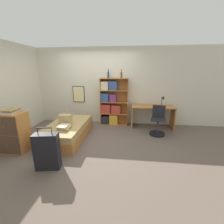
% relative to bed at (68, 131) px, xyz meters
% --- Properties ---
extents(ground_plane, '(14.00, 14.00, 0.00)m').
position_rel_bed_xyz_m(ground_plane, '(0.61, -0.02, -0.21)').
color(ground_plane, '#66564C').
extents(wall_back, '(10.00, 0.09, 2.60)m').
position_rel_bed_xyz_m(wall_back, '(0.61, 1.46, 1.09)').
color(wall_back, beige).
rests_on(wall_back, ground_plane).
extents(wall_left, '(0.06, 10.00, 2.60)m').
position_rel_bed_xyz_m(wall_left, '(-1.56, -0.02, 1.09)').
color(wall_left, beige).
rests_on(wall_left, ground_plane).
extents(bed, '(0.96, 1.80, 0.43)m').
position_rel_bed_xyz_m(bed, '(0.00, 0.00, 0.00)').
color(bed, '#B77538').
rests_on(bed, ground_plane).
extents(handbag, '(0.30, 0.21, 0.43)m').
position_rel_bed_xyz_m(handbag, '(0.00, -0.09, 0.36)').
color(handbag, tan).
rests_on(handbag, bed).
extents(book_stack_on_bed, '(0.32, 0.36, 0.11)m').
position_rel_bed_xyz_m(book_stack_on_bed, '(0.09, -0.42, 0.27)').
color(book_stack_on_bed, beige).
rests_on(book_stack_on_bed, bed).
extents(suitcase, '(0.48, 0.28, 0.84)m').
position_rel_bed_xyz_m(suitcase, '(0.16, -1.36, 0.15)').
color(suitcase, black).
rests_on(suitcase, ground_plane).
extents(dresser, '(0.61, 0.45, 0.93)m').
position_rel_bed_xyz_m(dresser, '(-0.96, -0.81, 0.25)').
color(dresser, '#B77538').
rests_on(dresser, ground_plane).
extents(magazine_pile_on_dresser, '(0.29, 0.38, 0.08)m').
position_rel_bed_xyz_m(magazine_pile_on_dresser, '(-0.94, -0.78, 0.76)').
color(magazine_pile_on_dresser, silver).
rests_on(magazine_pile_on_dresser, dresser).
extents(bookcase, '(0.94, 0.29, 1.60)m').
position_rel_bed_xyz_m(bookcase, '(1.06, 1.27, 0.53)').
color(bookcase, '#B77538').
rests_on(bookcase, ground_plane).
extents(bottle_green, '(0.06, 0.06, 0.30)m').
position_rel_bed_xyz_m(bottle_green, '(0.97, 1.31, 1.50)').
color(bottle_green, navy).
rests_on(bottle_green, bookcase).
extents(bottle_brown, '(0.06, 0.06, 0.27)m').
position_rel_bed_xyz_m(bottle_brown, '(1.41, 1.25, 1.49)').
color(bottle_brown, brown).
rests_on(bottle_brown, bookcase).
extents(desk, '(1.36, 0.57, 0.73)m').
position_rel_bed_xyz_m(desk, '(2.45, 1.13, 0.31)').
color(desk, '#B77538').
rests_on(desk, ground_plane).
extents(desk_lamp, '(0.19, 0.14, 0.36)m').
position_rel_bed_xyz_m(desk_lamp, '(2.76, 1.13, 0.74)').
color(desk_lamp, black).
rests_on(desk_lamp, desk).
extents(desk_chair, '(0.47, 0.47, 0.86)m').
position_rel_bed_xyz_m(desk_chair, '(2.54, 0.54, 0.07)').
color(desk_chair, black).
rests_on(desk_chair, ground_plane).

